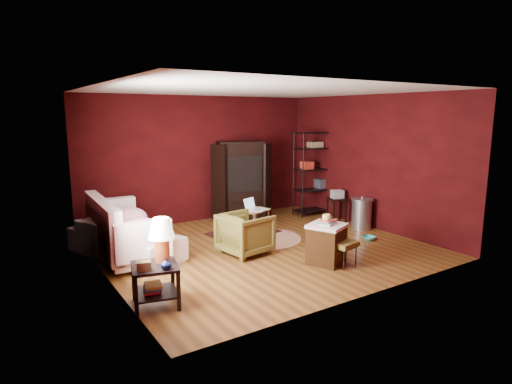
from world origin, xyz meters
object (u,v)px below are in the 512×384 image
at_px(sofa, 125,233).
at_px(tv_armoire, 241,179).
at_px(side_table, 158,253).
at_px(wire_shelving, 315,170).
at_px(armchair, 245,232).
at_px(laptop_desk, 254,212).
at_px(hamper, 327,243).

relative_size(sofa, tv_armoire, 1.19).
distance_m(side_table, wire_shelving, 5.65).
bearing_deg(armchair, tv_armoire, -38.65).
bearing_deg(wire_shelving, side_table, -145.99).
distance_m(side_table, laptop_desk, 3.48).
relative_size(sofa, armchair, 2.70).
bearing_deg(laptop_desk, wire_shelving, -4.04).
bearing_deg(sofa, side_table, 152.58).
height_order(hamper, laptop_desk, hamper).
xyz_separation_m(hamper, tv_armoire, (0.39, 3.34, 0.59)).
distance_m(hamper, laptop_desk, 2.13).
distance_m(tv_armoire, wire_shelving, 1.82).
relative_size(armchair, laptop_desk, 1.10).
bearing_deg(sofa, hamper, -151.60).
bearing_deg(tv_armoire, armchair, -100.31).
bearing_deg(wire_shelving, laptop_desk, -158.11).
distance_m(armchair, hamper, 1.42).
height_order(side_table, laptop_desk, side_table).
xyz_separation_m(side_table, tv_armoire, (3.20, 3.29, 0.27)).
bearing_deg(armchair, hamper, -152.53).
relative_size(sofa, side_table, 1.91).
bearing_deg(laptop_desk, side_table, -164.15).
bearing_deg(tv_armoire, wire_shelving, 1.44).
xyz_separation_m(armchair, wire_shelving, (2.97, 1.65, 0.69)).
bearing_deg(wire_shelving, hamper, -122.35).
bearing_deg(laptop_desk, sofa, 159.37).
height_order(armchair, hamper, armchair).
distance_m(armchair, tv_armoire, 2.58).
relative_size(side_table, hamper, 1.48).
bearing_deg(sofa, laptop_desk, -112.54).
xyz_separation_m(laptop_desk, wire_shelving, (2.14, 0.65, 0.64)).
xyz_separation_m(side_table, hamper, (2.80, -0.04, -0.33)).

